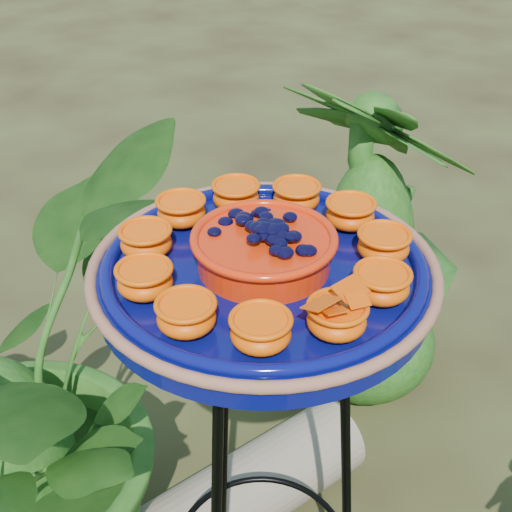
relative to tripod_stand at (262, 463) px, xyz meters
name	(u,v)px	position (x,y,z in m)	size (l,w,h in m)	color
tripod_stand	(262,463)	(0.00, 0.00, 0.00)	(0.39, 0.40, 0.97)	black
feeder_dish	(264,267)	(0.00, 0.00, 0.43)	(0.55, 0.55, 0.12)	#070A53
driftwood_log	(251,489)	(0.17, 0.28, -0.49)	(0.21, 0.21, 0.62)	gray
shrub_back_right	(368,237)	(0.80, 0.56, -0.10)	(0.55, 0.55, 0.98)	#1A4813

